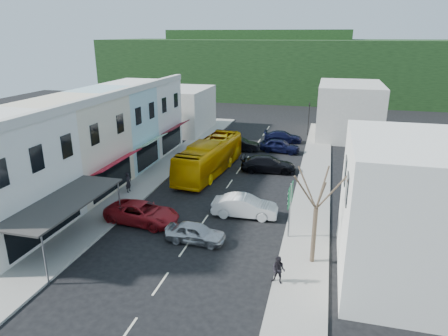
# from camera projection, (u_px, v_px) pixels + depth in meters

# --- Properties ---
(ground) EXTENTS (120.00, 120.00, 0.00)m
(ground) POSITION_uv_depth(u_px,v_px,m) (204.00, 221.00, 29.41)
(ground) COLOR black
(ground) RESTS_ON ground
(sidewalk_left) EXTENTS (3.00, 52.00, 0.15)m
(sidewalk_left) POSITION_uv_depth(u_px,v_px,m) (162.00, 170.00, 40.34)
(sidewalk_left) COLOR gray
(sidewalk_left) RESTS_ON ground
(sidewalk_right) EXTENTS (3.00, 52.00, 0.15)m
(sidewalk_right) POSITION_uv_depth(u_px,v_px,m) (313.00, 183.00, 36.77)
(sidewalk_right) COLOR gray
(sidewalk_right) RESTS_ON ground
(shopfront_row) EXTENTS (8.25, 30.00, 8.00)m
(shopfront_row) POSITION_uv_depth(u_px,v_px,m) (86.00, 141.00, 35.69)
(shopfront_row) COLOR silver
(shopfront_row) RESTS_ON ground
(right_building) EXTENTS (8.00, 9.00, 8.00)m
(right_building) POSITION_uv_depth(u_px,v_px,m) (422.00, 214.00, 21.25)
(right_building) COLOR silver
(right_building) RESTS_ON ground
(distant_block_left) EXTENTS (8.00, 10.00, 6.00)m
(distant_block_left) POSITION_uv_depth(u_px,v_px,m) (179.00, 110.00, 56.08)
(distant_block_left) COLOR #B7B2A8
(distant_block_left) RESTS_ON ground
(distant_block_right) EXTENTS (8.00, 12.00, 7.00)m
(distant_block_right) POSITION_uv_depth(u_px,v_px,m) (349.00, 110.00, 53.20)
(distant_block_right) COLOR #B7B2A8
(distant_block_right) RESTS_ON ground
(hillside) EXTENTS (80.00, 26.00, 14.00)m
(hillside) POSITION_uv_depth(u_px,v_px,m) (285.00, 65.00, 87.33)
(hillside) COLOR black
(hillside) RESTS_ON ground
(bus) EXTENTS (3.57, 11.78, 3.10)m
(bus) POSITION_uv_depth(u_px,v_px,m) (210.00, 158.00, 39.21)
(bus) COLOR #E5A304
(bus) RESTS_ON ground
(car_silver) EXTENTS (4.43, 1.88, 1.40)m
(car_silver) POSITION_uv_depth(u_px,v_px,m) (195.00, 232.00, 26.28)
(car_silver) COLOR #BABABF
(car_silver) RESTS_ON ground
(car_white) EXTENTS (4.48, 2.01, 1.40)m
(car_white) POSITION_uv_depth(u_px,v_px,m) (245.00, 208.00, 30.03)
(car_white) COLOR silver
(car_white) RESTS_ON ground
(car_red) EXTENTS (4.78, 2.38, 1.40)m
(car_red) POSITION_uv_depth(u_px,v_px,m) (142.00, 214.00, 29.03)
(car_red) COLOR maroon
(car_red) RESTS_ON ground
(car_black_near) EXTENTS (4.69, 2.36, 1.40)m
(car_black_near) POSITION_uv_depth(u_px,v_px,m) (268.00, 165.00, 39.82)
(car_black_near) COLOR black
(car_black_near) RESTS_ON ground
(car_navy_mid) EXTENTS (4.61, 2.39, 1.40)m
(car_navy_mid) POSITION_uv_depth(u_px,v_px,m) (280.00, 146.00, 46.40)
(car_navy_mid) COLOR black
(car_navy_mid) RESTS_ON ground
(car_black_far) EXTENTS (4.48, 1.99, 1.40)m
(car_black_far) POSITION_uv_depth(u_px,v_px,m) (239.00, 145.00, 47.08)
(car_black_far) COLOR black
(car_black_far) RESTS_ON ground
(car_navy_far) EXTENTS (4.61, 2.13, 1.40)m
(car_navy_far) POSITION_uv_depth(u_px,v_px,m) (283.00, 137.00, 50.80)
(car_navy_far) COLOR black
(car_navy_far) RESTS_ON ground
(pedestrian_left) EXTENTS (0.46, 0.64, 1.70)m
(pedestrian_left) POSITION_uv_depth(u_px,v_px,m) (128.00, 182.00, 34.27)
(pedestrian_left) COLOR black
(pedestrian_left) RESTS_ON sidewalk_left
(pedestrian_right) EXTENTS (0.78, 0.59, 1.70)m
(pedestrian_right) POSITION_uv_depth(u_px,v_px,m) (278.00, 269.00, 21.62)
(pedestrian_right) COLOR black
(pedestrian_right) RESTS_ON sidewalk_right
(direction_sign) EXTENTS (0.41, 1.80, 3.96)m
(direction_sign) POSITION_uv_depth(u_px,v_px,m) (290.00, 212.00, 26.34)
(direction_sign) COLOR #0D522A
(direction_sign) RESTS_ON ground
(street_tree) EXTENTS (3.55, 3.55, 7.16)m
(street_tree) POSITION_uv_depth(u_px,v_px,m) (316.00, 209.00, 22.91)
(street_tree) COLOR #3D3023
(street_tree) RESTS_ON ground
(traffic_signal) EXTENTS (1.00, 1.17, 4.47)m
(traffic_signal) POSITION_uv_depth(u_px,v_px,m) (309.00, 119.00, 53.82)
(traffic_signal) COLOR black
(traffic_signal) RESTS_ON ground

